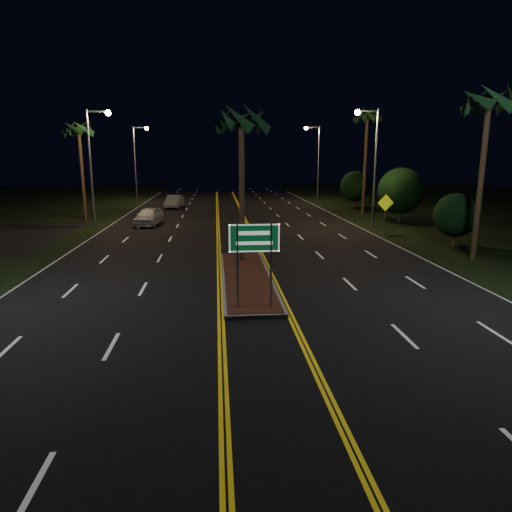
{
  "coord_description": "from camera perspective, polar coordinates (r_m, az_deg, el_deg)",
  "views": [
    {
      "loc": [
        -1.31,
        -12.99,
        5.52
      ],
      "look_at": [
        0.12,
        3.47,
        1.9
      ],
      "focal_mm": 32.0,
      "sensor_mm": 36.0,
      "label": 1
    }
  ],
  "objects": [
    {
      "name": "shrub_near",
      "position": [
        30.99,
        23.71,
        4.7
      ],
      "size": [
        2.7,
        2.7,
        3.3
      ],
      "color": "#382819",
      "rests_on": "ground"
    },
    {
      "name": "streetlight_right_far",
      "position": [
        56.27,
        7.45,
        12.4
      ],
      "size": [
        1.91,
        0.44,
        9.0
      ],
      "color": "gray",
      "rests_on": "ground"
    },
    {
      "name": "warning_sign",
      "position": [
        34.25,
        15.86,
        5.81
      ],
      "size": [
        1.19,
        0.13,
        2.85
      ],
      "rotation": [
        0.0,
        0.0,
        0.08
      ],
      "color": "gray",
      "rests_on": "ground"
    },
    {
      "name": "median_island",
      "position": [
        20.76,
        -1.17,
        -2.83
      ],
      "size": [
        2.25,
        10.25,
        0.17
      ],
      "color": "gray",
      "rests_on": "ground"
    },
    {
      "name": "palm_median",
      "position": [
        23.59,
        -1.84,
        16.62
      ],
      "size": [
        2.4,
        2.4,
        8.3
      ],
      "color": "#382819",
      "rests_on": "ground"
    },
    {
      "name": "car_near",
      "position": [
        38.34,
        -13.27,
        5.03
      ],
      "size": [
        2.83,
        5.31,
        1.69
      ],
      "primitive_type": "imported",
      "rotation": [
        0.0,
        0.0,
        -0.13
      ],
      "color": "silver",
      "rests_on": "ground"
    },
    {
      "name": "streetlight_left_mid",
      "position": [
        38.15,
        -19.51,
        11.88
      ],
      "size": [
        1.91,
        0.44,
        9.0
      ],
      "color": "gray",
      "rests_on": "ground"
    },
    {
      "name": "palm_left_far",
      "position": [
        42.63,
        -21.3,
        14.54
      ],
      "size": [
        2.4,
        2.4,
        8.8
      ],
      "color": "#382819",
      "rests_on": "ground"
    },
    {
      "name": "shrub_far",
      "position": [
        51.37,
        12.3,
        8.53
      ],
      "size": [
        3.24,
        3.24,
        3.96
      ],
      "color": "#382819",
      "rests_on": "ground"
    },
    {
      "name": "palm_right_near",
      "position": [
        26.95,
        27.14,
        16.8
      ],
      "size": [
        2.4,
        2.4,
        9.3
      ],
      "color": "#382819",
      "rests_on": "ground"
    },
    {
      "name": "shrub_mid",
      "position": [
        40.13,
        17.65,
        7.8
      ],
      "size": [
        3.78,
        3.78,
        4.62
      ],
      "color": "#382819",
      "rests_on": "ground"
    },
    {
      "name": "highway_sign",
      "position": [
        16.15,
        -0.22,
        1.22
      ],
      "size": [
        1.8,
        0.08,
        3.2
      ],
      "color": "gray",
      "rests_on": "ground"
    },
    {
      "name": "car_far",
      "position": [
        50.94,
        -10.22,
        6.85
      ],
      "size": [
        2.51,
        4.94,
        1.59
      ],
      "primitive_type": "imported",
      "rotation": [
        0.0,
        0.0,
        -0.1
      ],
      "color": "silver",
      "rests_on": "ground"
    },
    {
      "name": "ground",
      "position": [
        14.18,
        0.74,
        -10.56
      ],
      "size": [
        120.0,
        120.0,
        0.0
      ],
      "primitive_type": "plane",
      "color": "black",
      "rests_on": "ground"
    },
    {
      "name": "streetlight_right_mid",
      "position": [
        36.97,
        14.19,
        12.21
      ],
      "size": [
        1.91,
        0.44,
        9.0
      ],
      "color": "gray",
      "rests_on": "ground"
    },
    {
      "name": "palm_right_far",
      "position": [
        45.39,
        13.76,
        16.61
      ],
      "size": [
        2.4,
        2.4,
        10.3
      ],
      "color": "#382819",
      "rests_on": "ground"
    },
    {
      "name": "streetlight_left_far",
      "position": [
        57.75,
        -14.56,
        12.12
      ],
      "size": [
        1.91,
        0.44,
        9.0
      ],
      "color": "gray",
      "rests_on": "ground"
    }
  ]
}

